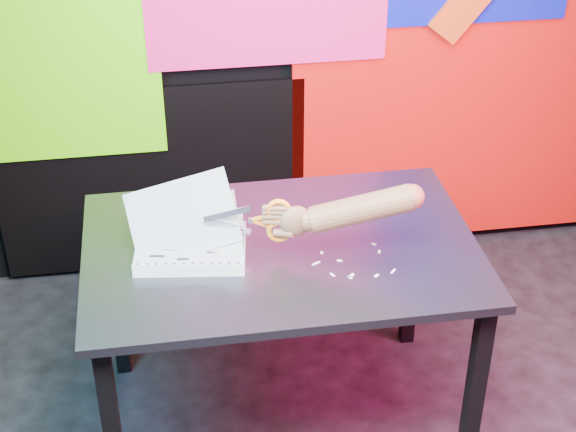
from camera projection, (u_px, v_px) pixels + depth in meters
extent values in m
cube|color=red|center=(480.00, 72.00, 3.70)|extent=(1.60, 0.02, 1.60)
cube|color=#5AF505|center=(58.00, 40.00, 3.33)|extent=(0.75, 0.02, 1.00)
cube|color=black|center=(152.00, 180.00, 3.73)|extent=(1.30, 0.02, 0.85)
cube|color=black|center=(115.00, 294.00, 3.21)|extent=(0.05, 0.05, 0.72)
cube|color=black|center=(474.00, 394.00, 2.77)|extent=(0.05, 0.05, 0.72)
cube|color=black|center=(412.00, 266.00, 3.36)|extent=(0.05, 0.05, 0.72)
cube|color=#373637|center=(281.00, 249.00, 2.79)|extent=(1.24, 0.83, 0.03)
cube|color=silver|center=(191.00, 248.00, 2.73)|extent=(0.36, 0.29, 0.04)
cube|color=silver|center=(191.00, 243.00, 2.72)|extent=(0.36, 0.29, 0.00)
cube|color=silver|center=(191.00, 242.00, 2.72)|extent=(0.35, 0.27, 0.10)
cube|color=silver|center=(187.00, 233.00, 2.71)|extent=(0.33, 0.24, 0.18)
cube|color=silver|center=(182.00, 218.00, 2.70)|extent=(0.36, 0.18, 0.25)
cylinder|color=black|center=(138.00, 264.00, 2.62)|extent=(0.01, 0.01, 0.00)
cylinder|color=black|center=(147.00, 264.00, 2.62)|extent=(0.01, 0.01, 0.00)
cylinder|color=black|center=(156.00, 264.00, 2.62)|extent=(0.01, 0.01, 0.00)
cylinder|color=black|center=(165.00, 264.00, 2.62)|extent=(0.01, 0.01, 0.00)
cylinder|color=black|center=(175.00, 264.00, 2.62)|extent=(0.01, 0.01, 0.00)
cylinder|color=black|center=(184.00, 264.00, 2.62)|extent=(0.01, 0.01, 0.00)
cylinder|color=black|center=(193.00, 263.00, 2.62)|extent=(0.01, 0.01, 0.00)
cylinder|color=black|center=(202.00, 263.00, 2.63)|extent=(0.01, 0.01, 0.00)
cylinder|color=black|center=(211.00, 263.00, 2.63)|extent=(0.01, 0.01, 0.00)
cylinder|color=black|center=(220.00, 263.00, 2.63)|extent=(0.01, 0.01, 0.00)
cylinder|color=black|center=(229.00, 263.00, 2.63)|extent=(0.01, 0.01, 0.00)
cylinder|color=black|center=(238.00, 263.00, 2.63)|extent=(0.01, 0.01, 0.00)
cylinder|color=black|center=(146.00, 224.00, 2.81)|extent=(0.01, 0.01, 0.00)
cylinder|color=black|center=(155.00, 224.00, 2.81)|extent=(0.01, 0.01, 0.00)
cylinder|color=black|center=(163.00, 224.00, 2.81)|extent=(0.01, 0.01, 0.00)
cylinder|color=black|center=(172.00, 224.00, 2.81)|extent=(0.01, 0.01, 0.00)
cylinder|color=black|center=(180.00, 223.00, 2.81)|extent=(0.01, 0.01, 0.00)
cylinder|color=black|center=(189.00, 223.00, 2.81)|extent=(0.01, 0.01, 0.00)
cylinder|color=black|center=(197.00, 223.00, 2.81)|extent=(0.01, 0.01, 0.00)
cylinder|color=black|center=(206.00, 223.00, 2.81)|extent=(0.01, 0.01, 0.00)
cylinder|color=black|center=(214.00, 223.00, 2.81)|extent=(0.01, 0.01, 0.00)
cylinder|color=black|center=(223.00, 223.00, 2.81)|extent=(0.01, 0.01, 0.00)
cylinder|color=black|center=(231.00, 223.00, 2.81)|extent=(0.01, 0.01, 0.00)
cylinder|color=black|center=(240.00, 223.00, 2.82)|extent=(0.01, 0.01, 0.00)
cube|color=black|center=(166.00, 235.00, 2.75)|extent=(0.06, 0.02, 0.00)
cube|color=black|center=(197.00, 238.00, 2.74)|extent=(0.05, 0.02, 0.00)
cube|color=black|center=(178.00, 249.00, 2.69)|extent=(0.08, 0.02, 0.00)
cube|color=black|center=(213.00, 252.00, 2.67)|extent=(0.04, 0.02, 0.00)
cube|color=black|center=(157.00, 256.00, 2.66)|extent=(0.05, 0.02, 0.00)
cube|color=black|center=(206.00, 230.00, 2.78)|extent=(0.05, 0.02, 0.00)
cube|color=black|center=(183.00, 259.00, 2.64)|extent=(0.04, 0.02, 0.00)
cube|color=silver|center=(227.00, 214.00, 2.66)|extent=(0.15, 0.03, 0.06)
cube|color=silver|center=(228.00, 226.00, 2.68)|extent=(0.15, 0.03, 0.06)
cylinder|color=silver|center=(251.00, 220.00, 2.67)|extent=(0.02, 0.02, 0.02)
cube|color=orange|center=(259.00, 223.00, 2.67)|extent=(0.06, 0.02, 0.03)
cube|color=orange|center=(259.00, 218.00, 2.66)|extent=(0.06, 0.02, 0.03)
torus|color=orange|center=(279.00, 210.00, 2.65)|extent=(0.08, 0.03, 0.08)
torus|color=orange|center=(279.00, 231.00, 2.69)|extent=(0.08, 0.03, 0.08)
ellipsoid|color=brown|center=(296.00, 221.00, 2.66)|extent=(0.10, 0.06, 0.10)
cylinder|color=brown|center=(279.00, 222.00, 2.67)|extent=(0.08, 0.03, 0.02)
cylinder|color=brown|center=(279.00, 217.00, 2.66)|extent=(0.07, 0.03, 0.02)
cylinder|color=brown|center=(279.00, 212.00, 2.65)|extent=(0.07, 0.03, 0.02)
cylinder|color=brown|center=(279.00, 208.00, 2.64)|extent=(0.06, 0.03, 0.02)
cylinder|color=brown|center=(284.00, 233.00, 2.67)|extent=(0.07, 0.05, 0.03)
cylinder|color=brown|center=(312.00, 220.00, 2.66)|extent=(0.07, 0.08, 0.07)
cylinder|color=brown|center=(361.00, 209.00, 2.63)|extent=(0.33, 0.14, 0.17)
sphere|color=brown|center=(412.00, 197.00, 2.61)|extent=(0.08, 0.08, 0.08)
cube|color=silver|center=(351.00, 277.00, 2.63)|extent=(0.01, 0.01, 0.00)
cube|color=silver|center=(374.00, 244.00, 2.78)|extent=(0.02, 0.02, 0.00)
cube|color=silver|center=(379.00, 252.00, 2.75)|extent=(0.01, 0.02, 0.00)
cube|color=silver|center=(351.00, 276.00, 2.64)|extent=(0.02, 0.02, 0.00)
cube|color=silver|center=(332.00, 275.00, 2.64)|extent=(0.01, 0.02, 0.00)
cube|color=silver|center=(316.00, 263.00, 2.70)|extent=(0.03, 0.02, 0.00)
cube|color=silver|center=(393.00, 271.00, 2.66)|extent=(0.02, 0.02, 0.00)
cube|color=silver|center=(377.00, 276.00, 2.64)|extent=(0.02, 0.02, 0.00)
cube|color=silver|center=(322.00, 253.00, 2.74)|extent=(0.01, 0.01, 0.00)
cube|color=silver|center=(340.00, 261.00, 2.71)|extent=(0.02, 0.01, 0.00)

